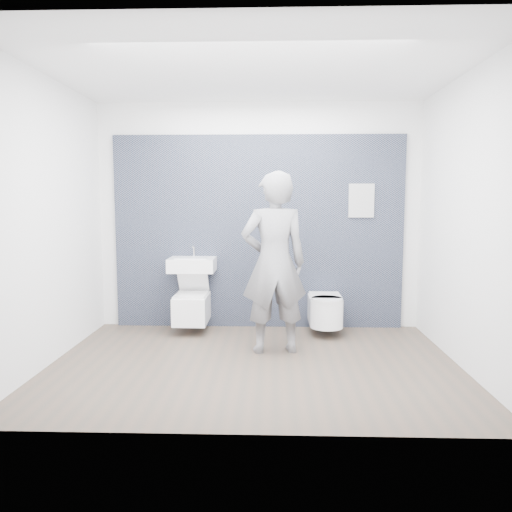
{
  "coord_description": "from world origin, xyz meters",
  "views": [
    {
      "loc": [
        0.18,
        -4.76,
        1.61
      ],
      "look_at": [
        0.0,
        0.6,
        1.0
      ],
      "focal_mm": 35.0,
      "sensor_mm": 36.0,
      "label": 1
    }
  ],
  "objects_px": {
    "toilet_square": "(192,307)",
    "visitor": "(274,263)",
    "toilet_rounded": "(326,310)",
    "washbasin": "(192,264)"
  },
  "relations": [
    {
      "from": "toilet_square",
      "to": "visitor",
      "type": "distance_m",
      "value": 1.4
    },
    {
      "from": "washbasin",
      "to": "toilet_square",
      "type": "relative_size",
      "value": 0.8
    },
    {
      "from": "toilet_rounded",
      "to": "visitor",
      "type": "relative_size",
      "value": 0.34
    },
    {
      "from": "toilet_square",
      "to": "visitor",
      "type": "bearing_deg",
      "value": -37.21
    },
    {
      "from": "washbasin",
      "to": "toilet_square",
      "type": "bearing_deg",
      "value": -90.0
    },
    {
      "from": "toilet_rounded",
      "to": "visitor",
      "type": "distance_m",
      "value": 1.15
    },
    {
      "from": "toilet_rounded",
      "to": "toilet_square",
      "type": "bearing_deg",
      "value": 178.36
    },
    {
      "from": "washbasin",
      "to": "visitor",
      "type": "xyz_separation_m",
      "value": [
        1.0,
        -0.83,
        0.12
      ]
    },
    {
      "from": "washbasin",
      "to": "toilet_rounded",
      "type": "xyz_separation_m",
      "value": [
        1.62,
        -0.12,
        -0.53
      ]
    },
    {
      "from": "toilet_rounded",
      "to": "visitor",
      "type": "xyz_separation_m",
      "value": [
        -0.62,
        -0.71,
        0.66
      ]
    }
  ]
}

